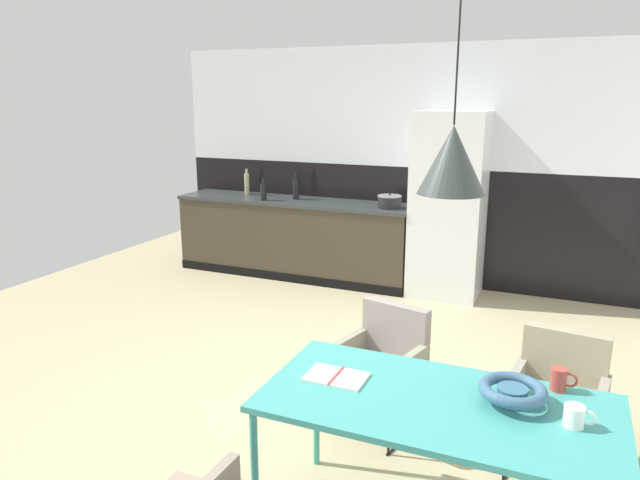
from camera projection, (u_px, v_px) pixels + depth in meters
name	position (u px, v px, depth m)	size (l,w,h in m)	color
ground_plane	(323.00, 422.00, 3.82)	(8.58, 8.58, 0.00)	tan
back_wall_splashback_dark	(437.00, 226.00, 6.55)	(6.29, 0.12, 1.31)	black
back_wall_panel_upper	(443.00, 107.00, 6.24)	(6.29, 0.12, 1.31)	silver
kitchen_counter	(295.00, 237.00, 6.89)	(2.83, 0.63, 0.90)	#3C3427
refrigerator_column	(448.00, 206.00, 6.08)	(0.72, 0.60, 1.93)	silver
dining_table	(437.00, 411.00, 2.63)	(1.57, 0.78, 0.74)	teal
armchair_corner_seat	(385.00, 352.00, 3.67)	(0.58, 0.57, 0.79)	gray
armchair_facing_counter	(559.00, 386.00, 3.22)	(0.54, 0.53, 0.80)	gray
fruit_bowl	(512.00, 391.00, 2.58)	(0.30, 0.30, 0.09)	#33607F
open_book	(336.00, 377.00, 2.83)	(0.29, 0.20, 0.02)	white
mug_white_ceramic	(575.00, 416.00, 2.40)	(0.13, 0.08, 0.09)	white
mug_tall_blue	(560.00, 379.00, 2.70)	(0.12, 0.07, 0.11)	#B23D33
cooking_pot	(389.00, 202.00, 6.26)	(0.26, 0.26, 0.16)	black
bottle_spice_small	(263.00, 191.00, 6.72)	(0.07, 0.07, 0.25)	black
bottle_vinegar_dark	(296.00, 188.00, 6.79)	(0.07, 0.07, 0.32)	black
bottle_wine_green	(247.00, 183.00, 7.12)	(0.06, 0.06, 0.31)	tan
pendant_lamp_over_table_near	(452.00, 160.00, 2.40)	(0.28, 0.28, 0.89)	black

